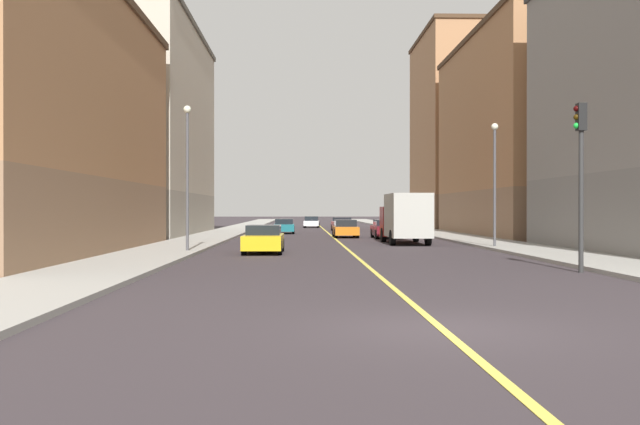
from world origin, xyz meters
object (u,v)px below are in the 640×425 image
(car_white, at_px, (312,222))
(box_truck, at_px, (405,217))
(traffic_light_left_near, at_px, (581,162))
(car_maroon, at_px, (387,229))
(car_red, at_px, (342,224))
(street_lamp_left_near, at_px, (495,171))
(building_left_mid, at_px, (525,136))
(building_left_far, at_px, (462,131))
(car_yellow, at_px, (264,239))
(car_orange, at_px, (345,229))
(building_right_corner, at_px, (15,117))
(street_lamp_right_near, at_px, (187,162))
(building_right_midblock, at_px, (140,131))
(car_teal, at_px, (284,226))

(car_white, distance_m, box_truck, 39.42)
(traffic_light_left_near, distance_m, car_white, 59.38)
(car_maroon, relative_size, car_red, 1.01)
(street_lamp_left_near, height_order, car_white, street_lamp_left_near)
(traffic_light_left_near, bearing_deg, building_left_mid, 75.30)
(building_left_mid, distance_m, building_left_far, 22.14)
(car_maroon, bearing_deg, car_yellow, -114.73)
(street_lamp_left_near, distance_m, car_orange, 17.52)
(car_red, bearing_deg, box_truck, -84.95)
(traffic_light_left_near, xyz_separation_m, street_lamp_left_near, (1.02, 14.02, 0.49))
(car_yellow, distance_m, box_truck, 12.11)
(building_right_corner, height_order, car_orange, building_right_corner)
(building_left_mid, distance_m, box_truck, 18.81)
(street_lamp_right_near, bearing_deg, street_lamp_left_near, 12.75)
(street_lamp_right_near, distance_m, car_yellow, 5.12)
(building_left_far, xyz_separation_m, car_white, (-16.61, 3.71, -10.09))
(building_right_corner, distance_m, car_yellow, 12.62)
(building_right_corner, relative_size, street_lamp_left_near, 3.83)
(building_right_midblock, distance_m, car_orange, 18.85)
(car_teal, bearing_deg, building_right_corner, -111.73)
(street_lamp_left_near, xyz_separation_m, car_orange, (-6.88, 15.74, -3.47))
(building_left_far, relative_size, car_white, 5.27)
(building_right_midblock, xyz_separation_m, car_maroon, (19.22, -6.89, -7.82))
(car_maroon, height_order, box_truck, box_truck)
(building_right_midblock, height_order, box_truck, building_right_midblock)
(building_right_midblock, relative_size, traffic_light_left_near, 4.27)
(building_right_midblock, xyz_separation_m, car_yellow, (11.25, -24.20, -7.84))
(car_yellow, height_order, car_teal, car_yellow)
(building_left_mid, height_order, traffic_light_left_near, building_left_mid)
(car_red, xyz_separation_m, car_teal, (-5.47, -7.10, -0.02))
(car_yellow, height_order, car_maroon, car_maroon)
(street_lamp_left_near, height_order, box_truck, street_lamp_left_near)
(building_right_midblock, distance_m, car_white, 28.87)
(building_left_far, height_order, traffic_light_left_near, building_left_far)
(car_red, relative_size, car_teal, 1.00)
(car_yellow, relative_size, car_orange, 1.03)
(building_left_far, height_order, car_maroon, building_left_far)
(car_red, bearing_deg, car_white, 101.98)
(building_left_far, xyz_separation_m, car_teal, (-19.32, -16.43, -10.10))
(traffic_light_left_near, distance_m, car_red, 46.12)
(car_orange, relative_size, box_truck, 0.61)
(car_maroon, distance_m, box_truck, 8.41)
(car_orange, bearing_deg, car_white, 94.08)
(traffic_light_left_near, bearing_deg, street_lamp_right_near, 144.17)
(building_right_midblock, distance_m, car_maroon, 21.86)
(car_teal, bearing_deg, building_left_far, 40.37)
(street_lamp_left_near, relative_size, street_lamp_right_near, 0.95)
(street_lamp_right_near, height_order, car_teal, street_lamp_right_near)
(car_orange, bearing_deg, street_lamp_left_near, -66.39)
(car_orange, bearing_deg, building_left_far, 60.10)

